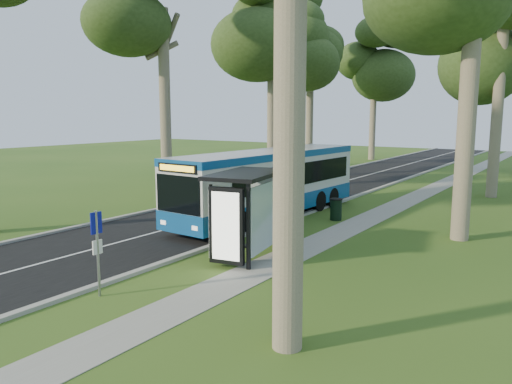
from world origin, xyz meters
TOP-DOWN VIEW (x-y plane):
  - ground at (0.00, 0.00)m, footprint 120.00×120.00m
  - road at (-3.50, 10.00)m, footprint 7.00×100.00m
  - kerb_east at (0.00, 10.00)m, footprint 0.25×100.00m
  - kerb_west at (-7.00, 10.00)m, footprint 0.25×100.00m
  - centre_line at (-3.50, 10.00)m, footprint 0.12×100.00m
  - footpath at (3.00, 10.00)m, footprint 1.50×100.00m
  - bus at (-1.20, 5.38)m, footprint 3.17×12.39m
  - bus_stop_sign at (0.62, -6.24)m, footprint 0.09×0.34m
  - bus_shelter at (1.88, -1.21)m, footprint 2.54×3.80m
  - litter_bin at (1.78, 6.64)m, footprint 0.59×0.59m
  - car_white at (-7.74, 21.86)m, footprint 2.99×5.08m
  - car_silver at (-9.05, 24.55)m, footprint 2.88×4.56m
  - tree_west_b at (-10.50, 8.00)m, footprint 5.20×5.20m
  - tree_west_c at (-9.00, 18.00)m, footprint 5.20×5.20m
  - tree_west_d at (-11.00, 28.00)m, footprint 5.20×5.20m
  - tree_west_e at (-8.50, 38.00)m, footprint 5.20×5.20m
  - tree_east_c at (6.80, 18.00)m, footprint 5.20×5.20m

SIDE VIEW (x-z plane):
  - ground at x=0.00m, z-range 0.00..0.00m
  - road at x=-3.50m, z-range 0.00..0.02m
  - footpath at x=3.00m, z-range 0.00..0.02m
  - centre_line at x=-3.50m, z-range 0.02..0.02m
  - kerb_east at x=0.00m, z-range 0.00..0.12m
  - kerb_west at x=-7.00m, z-range 0.00..0.12m
  - litter_bin at x=1.78m, z-range 0.01..1.04m
  - car_silver at x=-9.05m, z-range 0.00..1.42m
  - car_white at x=-7.74m, z-range 0.00..1.62m
  - bus_stop_sign at x=0.62m, z-range 0.31..2.72m
  - bus at x=-1.20m, z-range 0.06..3.32m
  - bus_shelter at x=1.88m, z-range 0.63..3.63m
  - tree_east_c at x=6.80m, z-range 3.34..17.15m
  - tree_west_c at x=-9.00m, z-range 3.72..19.16m
  - tree_west_b at x=-10.50m, z-range 3.73..19.24m
  - tree_west_e at x=-8.50m, z-range 3.74..19.27m
  - tree_west_d at x=-11.00m, z-range 3.95..20.42m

